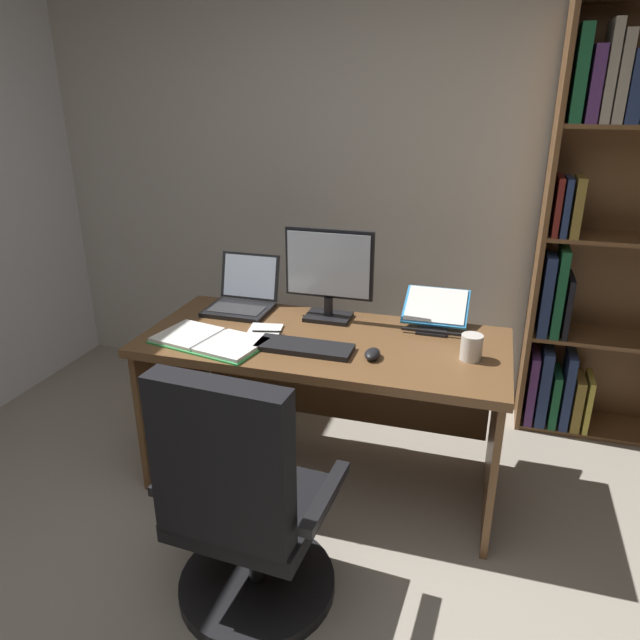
{
  "coord_description": "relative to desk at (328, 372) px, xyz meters",
  "views": [
    {
      "loc": [
        0.49,
        -1.07,
        1.81
      ],
      "look_at": [
        -0.19,
        1.22,
        0.86
      ],
      "focal_mm": 32.86,
      "sensor_mm": 36.0,
      "label": 1
    }
  ],
  "objects": [
    {
      "name": "coffee_mug",
      "position": [
        0.65,
        -0.11,
        0.26
      ],
      "size": [
        0.09,
        0.09,
        0.11
      ],
      "primitive_type": "cylinder",
      "color": "silver",
      "rests_on": "desk"
    },
    {
      "name": "reading_stand_with_book",
      "position": [
        0.46,
        0.24,
        0.28
      ],
      "size": [
        0.3,
        0.3,
        0.14
      ],
      "color": "black",
      "rests_on": "desk"
    },
    {
      "name": "bookshelf",
      "position": [
        1.23,
        0.81,
        0.52
      ],
      "size": [
        0.83,
        0.32,
        2.2
      ],
      "color": "brown",
      "rests_on": "ground"
    },
    {
      "name": "keyboard",
      "position": [
        -0.05,
        -0.22,
        0.22
      ],
      "size": [
        0.42,
        0.15,
        0.02
      ],
      "primitive_type": "cube",
      "color": "black",
      "rests_on": "desk"
    },
    {
      "name": "pen",
      "position": [
        -0.26,
        -0.1,
        0.22
      ],
      "size": [
        0.14,
        0.04,
        0.01
      ],
      "primitive_type": "cylinder",
      "rotation": [
        0.0,
        1.57,
        0.24
      ],
      "color": "black",
      "rests_on": "notepad"
    },
    {
      "name": "wall_back",
      "position": [
        0.19,
        1.04,
        0.83
      ],
      "size": [
        5.14,
        0.12,
        2.76
      ],
      "primitive_type": "cube",
      "color": "beige",
      "rests_on": "ground"
    },
    {
      "name": "office_chair",
      "position": [
        -0.06,
        -0.9,
        -0.13
      ],
      "size": [
        0.63,
        0.6,
        0.99
      ],
      "rotation": [
        0.0,
        0.0,
        -0.07
      ],
      "color": "black",
      "rests_on": "ground"
    },
    {
      "name": "desk",
      "position": [
        0.0,
        0.0,
        0.0
      ],
      "size": [
        1.64,
        0.74,
        0.75
      ],
      "color": "brown",
      "rests_on": "ground"
    },
    {
      "name": "monitor",
      "position": [
        -0.05,
        0.17,
        0.43
      ],
      "size": [
        0.43,
        0.16,
        0.45
      ],
      "color": "black",
      "rests_on": "desk"
    },
    {
      "name": "computer_mouse",
      "position": [
        0.25,
        -0.22,
        0.23
      ],
      "size": [
        0.06,
        0.1,
        0.04
      ],
      "primitive_type": "ellipsoid",
      "color": "black",
      "rests_on": "desk"
    },
    {
      "name": "laptop",
      "position": [
        -0.51,
        0.18,
        0.26
      ],
      "size": [
        0.32,
        0.32,
        0.26
      ],
      "color": "black",
      "rests_on": "desk"
    },
    {
      "name": "notepad",
      "position": [
        -0.28,
        -0.1,
        0.21
      ],
      "size": [
        0.18,
        0.23,
        0.01
      ],
      "primitive_type": "cube",
      "rotation": [
        0.0,
        0.0,
        0.16
      ],
      "color": "white",
      "rests_on": "desk"
    },
    {
      "name": "open_binder",
      "position": [
        -0.47,
        -0.27,
        0.22
      ],
      "size": [
        0.54,
        0.37,
        0.02
      ],
      "rotation": [
        0.0,
        0.0,
        -0.2
      ],
      "color": "green",
      "rests_on": "desk"
    }
  ]
}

